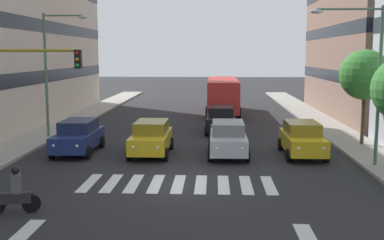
# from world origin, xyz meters

# --- Properties ---
(ground_plane) EXTENTS (180.00, 180.00, 0.00)m
(ground_plane) POSITION_xyz_m (0.00, 0.00, 0.00)
(ground_plane) COLOR #262628
(crosswalk_markings) EXTENTS (7.65, 2.80, 0.01)m
(crosswalk_markings) POSITION_xyz_m (-0.00, 0.00, 0.00)
(crosswalk_markings) COLOR silver
(crosswalk_markings) RESTS_ON ground_plane
(lane_arrow_0) EXTENTS (0.50, 2.20, 0.01)m
(lane_arrow_0) POSITION_xyz_m (-4.08, 5.50, 0.00)
(lane_arrow_0) COLOR silver
(lane_arrow_0) RESTS_ON ground_plane
(lane_arrow_1) EXTENTS (0.50, 2.20, 0.01)m
(lane_arrow_1) POSITION_xyz_m (4.08, 5.50, 0.00)
(lane_arrow_1) COLOR silver
(lane_arrow_1) RESTS_ON ground_plane
(car_0) EXTENTS (2.02, 4.44, 1.72)m
(car_0) POSITION_xyz_m (-5.90, -5.71, 0.89)
(car_0) COLOR gold
(car_0) RESTS_ON ground_plane
(car_1) EXTENTS (2.02, 4.44, 1.72)m
(car_1) POSITION_xyz_m (-2.12, -5.57, 0.89)
(car_1) COLOR #B2B7BC
(car_1) RESTS_ON ground_plane
(car_2) EXTENTS (2.02, 4.44, 1.72)m
(car_2) POSITION_xyz_m (1.83, -5.67, 0.89)
(car_2) COLOR gold
(car_2) RESTS_ON ground_plane
(car_3) EXTENTS (2.02, 4.44, 1.72)m
(car_3) POSITION_xyz_m (5.71, -5.88, 0.89)
(car_3) COLOR navy
(car_3) RESTS_ON ground_plane
(car_row2_0) EXTENTS (2.02, 4.44, 1.72)m
(car_row2_0) POSITION_xyz_m (-1.84, -12.88, 0.89)
(car_row2_0) COLOR black
(car_row2_0) RESTS_ON ground_plane
(bus_behind_traffic) EXTENTS (2.78, 10.50, 3.00)m
(bus_behind_traffic) POSITION_xyz_m (-2.12, -22.89, 1.86)
(bus_behind_traffic) COLOR red
(bus_behind_traffic) RESTS_ON ground_plane
(motorcycle_with_rider) EXTENTS (1.67, 0.53, 1.57)m
(motorcycle_with_rider) POSITION_xyz_m (5.06, 3.82, 0.65)
(motorcycle_with_rider) COLOR black
(motorcycle_with_rider) RESTS_ON ground_plane
(traffic_light_gantry) EXTENTS (3.89, 0.36, 5.50)m
(traffic_light_gantry) POSITION_xyz_m (6.67, -0.59, 3.66)
(traffic_light_gantry) COLOR #AD991E
(traffic_light_gantry) RESTS_ON ground_plane
(street_lamp_left) EXTENTS (3.23, 0.28, 7.11)m
(street_lamp_left) POSITION_xyz_m (-8.21, -3.14, 4.54)
(street_lamp_left) COLOR #4C6B56
(street_lamp_left) RESTS_ON sidewalk_left
(street_lamp_right) EXTENTS (2.72, 0.28, 7.42)m
(street_lamp_right) POSITION_xyz_m (8.34, -9.99, 4.64)
(street_lamp_right) COLOR #4C6B56
(street_lamp_right) RESTS_ON sidewalk_right
(street_tree_1) EXTENTS (2.78, 2.78, 5.27)m
(street_tree_1) POSITION_xyz_m (-9.69, -8.27, 4.01)
(street_tree_1) COLOR #513823
(street_tree_1) RESTS_ON sidewalk_left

